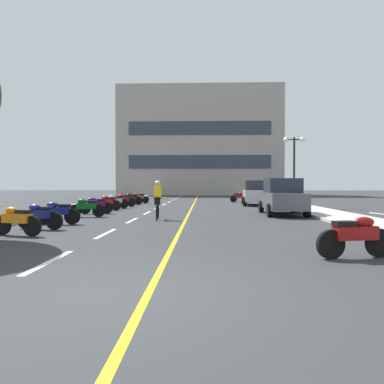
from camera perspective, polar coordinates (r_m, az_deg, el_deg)
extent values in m
plane|color=#2D3033|center=(25.82, -0.39, -2.17)|extent=(140.00, 140.00, 0.00)
cube|color=#B7B2A8|center=(29.94, -14.07, -1.63)|extent=(2.40, 72.00, 0.12)
cube|color=#B7B2A8|center=(29.45, 13.99, -1.68)|extent=(2.40, 72.00, 0.12)
cube|color=silver|center=(7.55, -22.10, -10.41)|extent=(0.14, 2.20, 0.01)
cube|color=silver|center=(11.27, -13.76, -6.53)|extent=(0.14, 2.20, 0.01)
cube|color=silver|center=(15.13, -9.66, -4.55)|extent=(0.14, 2.20, 0.01)
cube|color=silver|center=(19.05, -7.26, -3.36)|extent=(0.14, 2.20, 0.01)
cube|color=silver|center=(23.00, -5.68, -2.58)|extent=(0.14, 2.20, 0.01)
cube|color=silver|center=(26.96, -4.56, -2.02)|extent=(0.14, 2.20, 0.01)
cube|color=silver|center=(30.94, -3.73, -1.61)|extent=(0.14, 2.20, 0.01)
cube|color=silver|center=(34.92, -3.09, -1.29)|extent=(0.14, 2.20, 0.01)
cube|color=silver|center=(38.90, -2.58, -1.04)|extent=(0.14, 2.20, 0.01)
cube|color=silver|center=(42.89, -2.17, -0.83)|extent=(0.14, 2.20, 0.01)
cube|color=silver|center=(46.87, -1.83, -0.66)|extent=(0.14, 2.20, 0.01)
cube|color=silver|center=(50.87, -1.54, -0.52)|extent=(0.14, 2.20, 0.01)
cube|color=gold|center=(28.80, 0.34, -1.82)|extent=(0.12, 66.00, 0.01)
cube|color=#9E998E|center=(54.22, 1.27, 7.98)|extent=(23.90, 8.17, 15.85)
cube|color=#2D3847|center=(49.81, 1.22, 4.92)|extent=(20.07, 0.10, 1.90)
cube|color=#2D3847|center=(50.35, 1.22, 10.33)|extent=(20.07, 0.10, 1.90)
cylinder|color=black|center=(24.53, 16.20, 3.21)|extent=(0.14, 0.14, 4.56)
cylinder|color=black|center=(24.70, 16.23, 8.15)|extent=(1.10, 0.08, 0.08)
sphere|color=white|center=(24.57, 14.97, 8.20)|extent=(0.36, 0.36, 0.36)
sphere|color=white|center=(24.84, 17.47, 8.10)|extent=(0.36, 0.36, 0.36)
cylinder|color=black|center=(19.53, 11.13, -2.33)|extent=(0.23, 0.64, 0.64)
cylinder|color=black|center=(19.84, 16.00, -2.30)|extent=(0.23, 0.64, 0.64)
cylinder|color=black|center=(16.77, 12.46, -2.91)|extent=(0.23, 0.64, 0.64)
cylinder|color=black|center=(17.13, 18.09, -2.86)|extent=(0.23, 0.64, 0.64)
cube|color=#4C5156|center=(18.27, 14.39, -1.33)|extent=(1.79, 4.24, 0.80)
cube|color=#1E2833|center=(18.26, 14.40, 1.02)|extent=(1.61, 2.23, 0.70)
cylinder|color=black|center=(27.79, 8.28, -1.28)|extent=(0.26, 0.65, 0.64)
cylinder|color=black|center=(27.91, 11.77, -1.29)|extent=(0.26, 0.65, 0.64)
cylinder|color=black|center=(24.99, 8.55, -1.56)|extent=(0.26, 0.65, 0.64)
cylinder|color=black|center=(25.13, 12.43, -1.56)|extent=(0.26, 0.65, 0.64)
cube|color=#B7B7BC|center=(26.43, 10.25, -0.55)|extent=(1.99, 4.31, 0.80)
cube|color=#1E2833|center=(26.42, 10.26, 1.08)|extent=(1.71, 2.30, 0.70)
cylinder|color=black|center=(8.36, 28.01, -7.27)|extent=(0.61, 0.22, 0.60)
cylinder|color=black|center=(7.73, 21.54, -7.90)|extent=(0.61, 0.22, 0.60)
cube|color=maroon|center=(8.00, 24.91, -6.03)|extent=(0.94, 0.46, 0.28)
ellipsoid|color=maroon|center=(8.09, 26.09, -4.39)|extent=(0.48, 0.33, 0.22)
cube|color=black|center=(7.84, 23.43, -4.69)|extent=(0.48, 0.33, 0.10)
cylinder|color=silver|center=(8.29, 28.05, -3.17)|extent=(0.16, 0.59, 0.03)
cylinder|color=black|center=(12.08, -28.36, -4.70)|extent=(0.61, 0.25, 0.60)
cylinder|color=black|center=(11.32, -24.44, -5.05)|extent=(0.61, 0.25, 0.60)
cube|color=orange|center=(11.67, -26.48, -3.80)|extent=(0.94, 0.51, 0.28)
ellipsoid|color=orange|center=(11.79, -27.19, -2.69)|extent=(0.49, 0.35, 0.22)
cube|color=black|center=(11.49, -25.58, -2.87)|extent=(0.49, 0.35, 0.10)
cylinder|color=silver|center=(12.03, -28.39, -1.86)|extent=(0.19, 0.59, 0.03)
cylinder|color=black|center=(13.32, -25.32, -4.14)|extent=(0.61, 0.21, 0.60)
cylinder|color=black|center=(12.67, -21.38, -4.37)|extent=(0.61, 0.21, 0.60)
cube|color=navy|center=(12.97, -23.41, -3.29)|extent=(0.94, 0.44, 0.28)
ellipsoid|color=navy|center=(13.07, -24.12, -2.29)|extent=(0.48, 0.32, 0.22)
cube|color=black|center=(12.81, -22.51, -2.44)|extent=(0.48, 0.32, 0.10)
cylinder|color=silver|center=(13.28, -25.34, -1.56)|extent=(0.14, 0.60, 0.03)
cylinder|color=black|center=(14.53, -22.94, -3.69)|extent=(0.60, 0.12, 0.60)
cylinder|color=black|center=(14.14, -18.81, -3.78)|extent=(0.60, 0.12, 0.60)
cube|color=navy|center=(14.31, -20.91, -2.86)|extent=(0.91, 0.32, 0.28)
ellipsoid|color=navy|center=(14.37, -21.66, -1.97)|extent=(0.45, 0.26, 0.22)
cube|color=black|center=(14.21, -19.97, -2.07)|extent=(0.45, 0.26, 0.10)
cylinder|color=silver|center=(14.49, -22.96, -1.32)|extent=(0.05, 0.60, 0.03)
cylinder|color=black|center=(17.25, -18.47, -2.90)|extent=(0.61, 0.18, 0.60)
cylinder|color=black|center=(17.04, -14.85, -2.93)|extent=(0.61, 0.18, 0.60)
cube|color=#0C4C19|center=(17.12, -16.67, -2.18)|extent=(0.93, 0.40, 0.28)
ellipsoid|color=#0C4C19|center=(17.15, -17.33, -1.44)|extent=(0.47, 0.30, 0.22)
cube|color=black|center=(17.06, -15.85, -1.51)|extent=(0.47, 0.30, 0.10)
cylinder|color=silver|center=(17.21, -18.48, -0.91)|extent=(0.11, 0.60, 0.03)
cylinder|color=black|center=(18.95, -16.92, -2.53)|extent=(0.60, 0.26, 0.60)
cylinder|color=black|center=(18.91, -13.59, -2.52)|extent=(0.60, 0.26, 0.60)
cube|color=#590C59|center=(18.91, -15.26, -1.86)|extent=(0.94, 0.51, 0.28)
ellipsoid|color=#590C59|center=(18.91, -15.87, -1.19)|extent=(0.49, 0.35, 0.22)
cube|color=black|center=(18.89, -14.50, -1.25)|extent=(0.49, 0.35, 0.10)
cylinder|color=silver|center=(18.92, -16.93, -0.71)|extent=(0.19, 0.59, 0.03)
cylinder|color=black|center=(21.68, -14.69, -2.05)|extent=(0.60, 0.27, 0.60)
cylinder|color=black|center=(21.10, -12.20, -2.13)|extent=(0.60, 0.27, 0.60)
cube|color=maroon|center=(21.37, -13.47, -1.50)|extent=(0.94, 0.53, 0.28)
ellipsoid|color=maroon|center=(21.47, -13.92, -0.91)|extent=(0.49, 0.36, 0.22)
cube|color=black|center=(21.23, -12.90, -0.98)|extent=(0.49, 0.36, 0.10)
cylinder|color=silver|center=(21.66, -14.70, -0.47)|extent=(0.20, 0.58, 0.03)
cylinder|color=black|center=(22.79, -13.74, -1.89)|extent=(0.61, 0.21, 0.60)
cylinder|color=black|center=(22.73, -10.97, -1.89)|extent=(0.61, 0.21, 0.60)
cube|color=#B2B2B7|center=(22.75, -12.36, -1.34)|extent=(0.94, 0.45, 0.28)
ellipsoid|color=#B2B2B7|center=(22.75, -12.86, -0.79)|extent=(0.48, 0.32, 0.22)
cube|color=black|center=(22.72, -11.73, -0.83)|extent=(0.48, 0.32, 0.10)
cylinder|color=silver|center=(22.77, -13.74, -0.39)|extent=(0.14, 0.59, 0.03)
cylinder|color=black|center=(24.93, -12.16, -1.63)|extent=(0.61, 0.18, 0.60)
cylinder|color=black|center=(24.53, -9.78, -1.66)|extent=(0.61, 0.18, 0.60)
cube|color=maroon|center=(24.72, -10.98, -1.13)|extent=(0.93, 0.40, 0.28)
ellipsoid|color=maroon|center=(24.78, -11.41, -0.62)|extent=(0.47, 0.30, 0.22)
cube|color=black|center=(24.62, -10.44, -0.68)|extent=(0.47, 0.30, 0.10)
cylinder|color=silver|center=(24.90, -12.16, -0.25)|extent=(0.11, 0.60, 0.03)
cylinder|color=black|center=(27.09, -10.91, -1.40)|extent=(0.61, 0.15, 0.60)
cylinder|color=black|center=(26.78, -8.66, -1.42)|extent=(0.61, 0.15, 0.60)
cube|color=black|center=(26.92, -9.79, -0.94)|extent=(0.92, 0.35, 0.28)
ellipsoid|color=black|center=(26.97, -10.20, -0.47)|extent=(0.46, 0.27, 0.22)
cube|color=black|center=(26.85, -9.28, -0.52)|extent=(0.46, 0.27, 0.10)
cylinder|color=silver|center=(27.07, -10.91, -0.13)|extent=(0.08, 0.60, 0.03)
cylinder|color=black|center=(28.74, -9.75, -1.25)|extent=(0.61, 0.24, 0.60)
cylinder|color=black|center=(28.81, -7.57, -1.24)|extent=(0.61, 0.24, 0.60)
cube|color=brown|center=(28.76, -8.66, -0.80)|extent=(0.94, 0.49, 0.28)
ellipsoid|color=brown|center=(28.74, -9.06, -0.37)|extent=(0.49, 0.34, 0.22)
cube|color=black|center=(28.77, -8.16, -0.40)|extent=(0.49, 0.34, 0.10)
cylinder|color=silver|center=(28.72, -9.76, -0.05)|extent=(0.18, 0.59, 0.03)
cylinder|color=black|center=(30.82, 8.66, -1.08)|extent=(0.61, 0.25, 0.60)
cylinder|color=black|center=(30.44, 6.73, -1.10)|extent=(0.61, 0.25, 0.60)
cube|color=maroon|center=(30.61, 7.70, -0.68)|extent=(0.94, 0.50, 0.28)
ellipsoid|color=maroon|center=(30.68, 8.05, -0.27)|extent=(0.49, 0.34, 0.22)
cube|color=black|center=(30.52, 7.26, -0.31)|extent=(0.49, 0.34, 0.10)
cylinder|color=silver|center=(30.80, 8.66, 0.03)|extent=(0.18, 0.59, 0.03)
torus|color=black|center=(15.89, -5.49, -3.04)|extent=(0.09, 0.72, 0.72)
torus|color=black|center=(14.85, -5.73, -3.34)|extent=(0.09, 0.72, 0.72)
cylinder|color=blue|center=(15.32, -5.61, -2.07)|extent=(0.11, 0.95, 0.04)
cube|color=black|center=(15.16, -5.65, -1.28)|extent=(0.11, 0.21, 0.06)
cylinder|color=blue|center=(15.76, -5.51, -1.07)|extent=(0.42, 0.06, 0.03)
cube|color=black|center=(15.22, -5.63, -1.53)|extent=(0.26, 0.38, 0.28)
cube|color=yellow|center=(15.35, -5.60, -0.01)|extent=(0.35, 0.48, 0.61)
sphere|color=tan|center=(15.48, -5.58, 1.29)|extent=(0.20, 0.20, 0.20)
ellipsoid|color=white|center=(15.48, -5.58, 1.55)|extent=(0.24, 0.26, 0.16)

